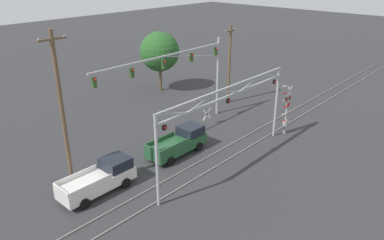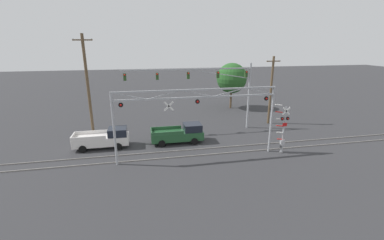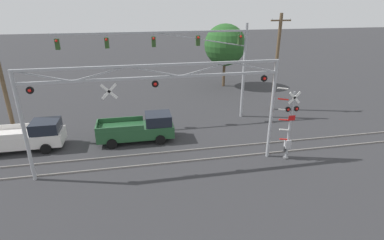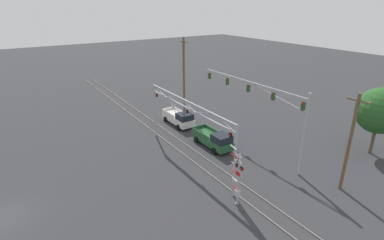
{
  "view_description": "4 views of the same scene",
  "coord_description": "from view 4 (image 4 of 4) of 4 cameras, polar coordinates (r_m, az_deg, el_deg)",
  "views": [
    {
      "loc": [
        -20.59,
        0.93,
        14.51
      ],
      "look_at": [
        -1.28,
        18.47,
        3.48
      ],
      "focal_mm": 35.0,
      "sensor_mm": 36.0,
      "label": 1
    },
    {
      "loc": [
        -4.67,
        -4.93,
        10.13
      ],
      "look_at": [
        -0.59,
        15.51,
        3.81
      ],
      "focal_mm": 24.0,
      "sensor_mm": 36.0,
      "label": 2
    },
    {
      "loc": [
        -1.11,
        0.04,
        9.57
      ],
      "look_at": [
        2.46,
        18.13,
        2.12
      ],
      "focal_mm": 28.0,
      "sensor_mm": 36.0,
      "label": 3
    },
    {
      "loc": [
        22.69,
        1.91,
        14.94
      ],
      "look_at": [
        0.11,
        16.59,
        4.33
      ],
      "focal_mm": 28.0,
      "sensor_mm": 36.0,
      "label": 4
    }
  ],
  "objects": [
    {
      "name": "rail_track_far",
      "position": [
        31.46,
        1.78,
        -6.76
      ],
      "size": [
        80.0,
        0.08,
        0.1
      ],
      "primitive_type": "cube",
      "color": "gray",
      "rests_on": "ground_plane"
    },
    {
      "name": "utility_pole_left",
      "position": [
        39.25,
        -1.56,
        7.76
      ],
      "size": [
        1.8,
        0.28,
        10.95
      ],
      "color": "brown",
      "rests_on": "ground_plane"
    },
    {
      "name": "rail_track_near",
      "position": [
        30.76,
        -0.43,
        -7.45
      ],
      "size": [
        80.0,
        0.08,
        0.1
      ],
      "primitive_type": "cube",
      "color": "gray",
      "rests_on": "ground_plane"
    },
    {
      "name": "background_tree_beyond_span",
      "position": [
        35.54,
        32.17,
        1.49
      ],
      "size": [
        4.69,
        4.69,
        7.13
      ],
      "color": "brown",
      "rests_on": "ground_plane"
    },
    {
      "name": "ground_plane",
      "position": [
        27.24,
        -32.17,
        -15.57
      ],
      "size": [
        200.0,
        200.0,
        0.0
      ],
      "primitive_type": "plane",
      "color": "#303033"
    },
    {
      "name": "crossing_signal_mast",
      "position": [
        23.76,
        8.67,
        -11.42
      ],
      "size": [
        1.55,
        0.35,
        4.83
      ],
      "color": "#9EA0A5",
      "rests_on": "ground_plane"
    },
    {
      "name": "traffic_signal_span",
      "position": [
        30.09,
        14.62,
        2.91
      ],
      "size": [
        14.84,
        0.39,
        7.88
      ],
      "color": "#9EA0A5",
      "rests_on": "ground_plane"
    },
    {
      "name": "pickup_truck_lead",
      "position": [
        32.99,
        4.17,
        -3.68
      ],
      "size": [
        5.4,
        2.15,
        1.97
      ],
      "color": "#23512D",
      "rests_on": "ground_plane"
    },
    {
      "name": "pickup_truck_following",
      "position": [
        38.85,
        -2.44,
        0.35
      ],
      "size": [
        5.33,
        2.15,
        1.97
      ],
      "color": "silver",
      "rests_on": "ground_plane"
    },
    {
      "name": "utility_pole_right",
      "position": [
        27.38,
        27.82,
        -3.77
      ],
      "size": [
        1.8,
        0.28,
        8.53
      ],
      "color": "brown",
      "rests_on": "ground_plane"
    },
    {
      "name": "crossing_gantry",
      "position": [
        28.66,
        -0.96,
        0.64
      ],
      "size": [
        14.39,
        0.26,
        6.35
      ],
      "color": "#9EA0A5",
      "rests_on": "ground_plane"
    }
  ]
}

